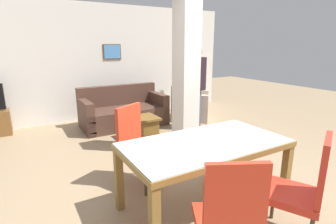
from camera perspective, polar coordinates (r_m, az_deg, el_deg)
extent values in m
plane|color=#9A805F|center=(3.20, 7.61, -19.41)|extent=(18.00, 18.00, 0.00)
cube|color=silver|center=(6.57, -15.78, 10.29)|extent=(7.20, 0.06, 2.70)
cube|color=brown|center=(6.64, -12.07, 12.71)|extent=(0.44, 0.02, 0.36)
cube|color=#4C8CCC|center=(6.63, -12.03, 12.71)|extent=(0.40, 0.01, 0.32)
cube|color=silver|center=(4.26, 3.94, 8.75)|extent=(0.31, 0.36, 2.70)
cube|color=olive|center=(2.56, 14.29, -10.21)|extent=(1.77, 0.06, 0.06)
cube|color=olive|center=(3.19, 3.20, -4.72)|extent=(1.77, 0.06, 0.06)
cube|color=olive|center=(2.46, -8.07, -10.94)|extent=(0.06, 0.82, 0.06)
cube|color=olive|center=(3.42, 19.43, -4.17)|extent=(0.06, 0.82, 0.06)
cube|color=silver|center=(2.84, 8.13, -6.52)|extent=(1.75, 0.92, 0.01)
cube|color=olive|center=(2.33, -2.93, -23.25)|extent=(0.08, 0.08, 0.70)
cube|color=olive|center=(3.32, 24.24, -12.35)|extent=(0.08, 0.08, 0.70)
cube|color=olive|center=(2.99, -10.61, -14.34)|extent=(0.08, 0.08, 0.70)
cube|color=olive|center=(3.80, 13.94, -7.97)|extent=(0.08, 0.08, 0.70)
cube|color=red|center=(2.77, 25.49, -16.10)|extent=(0.62, 0.62, 0.07)
cube|color=red|center=(2.62, 30.76, -10.70)|extent=(0.41, 0.24, 0.57)
cylinder|color=#4B3C2B|center=(2.76, 20.13, -21.44)|extent=(0.04, 0.04, 0.40)
cylinder|color=#4B3C2B|center=(3.07, 21.89, -17.58)|extent=(0.04, 0.04, 0.40)
cylinder|color=#4B3C2B|center=(3.05, 29.26, -18.78)|extent=(0.04, 0.04, 0.40)
cube|color=red|center=(2.26, 12.31, -22.48)|extent=(0.62, 0.62, 0.07)
cube|color=red|center=(1.92, 14.52, -18.39)|extent=(0.41, 0.24, 0.57)
cube|color=red|center=(3.38, -5.63, -9.05)|extent=(0.62, 0.62, 0.07)
cube|color=red|center=(3.39, -8.52, -3.28)|extent=(0.41, 0.25, 0.57)
cylinder|color=#4B3C2B|center=(3.51, -1.08, -12.18)|extent=(0.04, 0.04, 0.40)
cylinder|color=#4B3C2B|center=(3.24, -4.88, -14.70)|extent=(0.04, 0.04, 0.40)
cylinder|color=#4B3C2B|center=(3.72, -6.09, -10.71)|extent=(0.04, 0.04, 0.40)
cylinder|color=#4B3C2B|center=(3.46, -10.06, -12.90)|extent=(0.04, 0.04, 0.40)
cube|color=#4C3227|center=(5.92, -9.50, -1.00)|extent=(1.83, 0.90, 0.42)
cube|color=#4C3227|center=(6.15, -10.87, 3.69)|extent=(1.83, 0.18, 0.45)
cube|color=#4C3227|center=(6.22, -2.37, 1.13)|extent=(0.16, 0.90, 0.67)
cube|color=#4C3227|center=(5.66, -17.44, -0.90)|extent=(0.16, 0.90, 0.67)
cube|color=beige|center=(6.44, 4.87, 0.32)|extent=(1.17, 1.17, 0.40)
cube|color=beige|center=(6.38, 1.94, 4.20)|extent=(0.65, 0.75, 0.46)
cube|color=beige|center=(6.74, 5.09, 2.07)|extent=(0.75, 0.65, 0.66)
cube|color=beige|center=(6.08, 4.67, 0.72)|extent=(0.75, 0.65, 0.66)
cube|color=brown|center=(5.02, -5.62, -1.37)|extent=(0.58, 0.52, 0.04)
cube|color=brown|center=(5.08, -5.56, -3.68)|extent=(0.50, 0.44, 0.39)
cylinder|color=#B2B7BC|center=(4.84, -6.65, -0.75)|extent=(0.08, 0.08, 0.16)
cylinder|color=#B2B7BC|center=(4.82, -6.68, 0.52)|extent=(0.03, 0.03, 0.06)
cylinder|color=#B7B7BC|center=(4.81, -6.70, 0.93)|extent=(0.04, 0.04, 0.01)
cylinder|color=#B7B7BC|center=(7.22, 5.04, 0.33)|extent=(0.29, 0.29, 0.02)
cylinder|color=#B7B7BC|center=(7.08, 5.17, 5.97)|extent=(0.04, 0.04, 1.41)
cylinder|color=#F29E38|center=(7.01, 5.32, 12.59)|extent=(0.32, 0.32, 0.22)
cylinder|color=#474E69|center=(5.61, 6.51, 0.51)|extent=(0.13, 0.13, 0.85)
cylinder|color=#474E69|center=(5.74, 5.45, 0.86)|extent=(0.13, 0.13, 0.85)
cube|color=#2A1B25|center=(5.55, 6.18, 8.35)|extent=(0.23, 0.39, 0.67)
sphere|color=tan|center=(5.52, 6.31, 13.02)|extent=(0.23, 0.23, 0.23)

